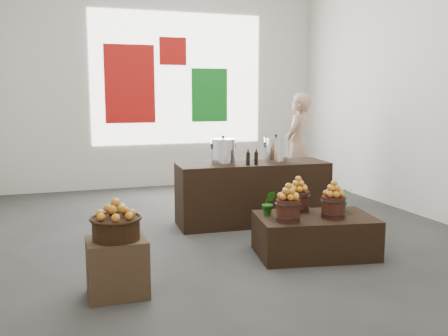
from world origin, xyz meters
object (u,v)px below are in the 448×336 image
object	(u,v)px
counter	(253,193)
stock_pot_center	(276,150)
crate	(117,267)
stock_pot_left	(223,152)
display_table	(315,235)
wicker_basket	(116,229)
shopper	(298,146)

from	to	relation	value
counter	stock_pot_center	bearing A→B (deg)	0.00
crate	stock_pot_center	bearing A→B (deg)	38.68
crate	stock_pot_left	size ratio (longest dim) A/B	1.62
display_table	counter	world-z (taller)	counter
wicker_basket	display_table	world-z (taller)	wicker_basket
crate	wicker_basket	xyz separation A→B (m)	(0.00, 0.00, 0.34)
counter	stock_pot_left	world-z (taller)	stock_pot_left
stock_pot_center	display_table	bearing A→B (deg)	-97.17
stock_pot_center	shopper	bearing A→B (deg)	52.60
counter	shopper	bearing A→B (deg)	47.27
display_table	counter	xyz separation A→B (m)	(-0.14, 1.45, 0.20)
stock_pot_center	stock_pot_left	bearing A→B (deg)	177.01
shopper	display_table	bearing A→B (deg)	23.03
wicker_basket	stock_pot_left	size ratio (longest dim) A/B	1.29
crate	counter	xyz separation A→B (m)	(2.02, 1.89, 0.16)
shopper	wicker_basket	bearing A→B (deg)	-0.19
counter	crate	bearing A→B (deg)	-133.91
counter	stock_pot_left	distance (m)	0.70
crate	display_table	distance (m)	2.20
display_table	shopper	world-z (taller)	shopper
crate	stock_pot_center	size ratio (longest dim) A/B	1.62
wicker_basket	counter	xyz separation A→B (m)	(2.02, 1.89, -0.18)
crate	stock_pot_center	world-z (taller)	stock_pot_center
crate	display_table	bearing A→B (deg)	11.46
counter	stock_pot_center	size ratio (longest dim) A/B	6.47
wicker_basket	display_table	xyz separation A→B (m)	(2.16, 0.44, -0.38)
display_table	shopper	bearing A→B (deg)	76.65
display_table	stock_pot_left	size ratio (longest dim) A/B	3.99
crate	stock_pot_left	xyz separation A→B (m)	(1.60, 1.91, 0.73)
stock_pot_left	shopper	world-z (taller)	shopper
crate	wicker_basket	distance (m)	0.34
wicker_basket	counter	world-z (taller)	counter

